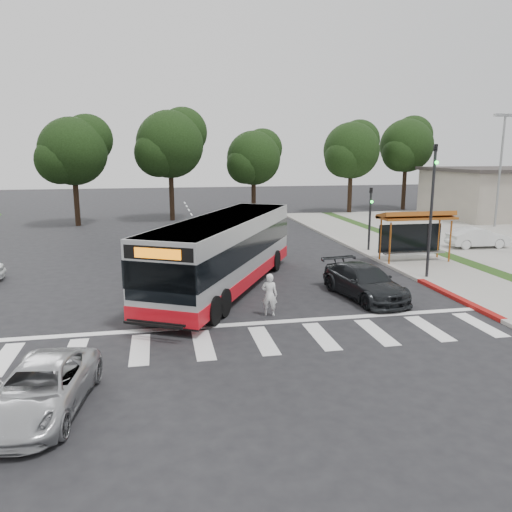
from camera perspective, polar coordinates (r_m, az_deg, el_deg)
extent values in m
plane|color=black|center=(21.42, -1.92, -4.83)|extent=(140.00, 140.00, 0.00)
cube|color=gray|center=(32.23, 15.35, 0.51)|extent=(4.00, 40.00, 0.12)
cube|color=#9E9991|center=(31.40, 12.08, 0.41)|extent=(0.30, 40.00, 0.15)
cube|color=maroon|center=(22.81, 21.95, -4.46)|extent=(0.32, 6.00, 0.15)
cube|color=#A9A08D|center=(53.93, 27.16, 6.31)|extent=(14.00, 10.00, 4.40)
cube|color=silver|center=(16.76, 0.87, -9.61)|extent=(18.00, 2.60, 0.01)
cylinder|color=#9C501A|center=(27.97, 15.06, 1.38)|extent=(0.10, 0.10, 2.30)
cylinder|color=#9C501A|center=(29.72, 21.31, 1.57)|extent=(0.10, 0.10, 2.30)
cylinder|color=#9C501A|center=(29.03, 14.03, 1.80)|extent=(0.10, 0.10, 2.30)
cylinder|color=#9C501A|center=(30.73, 20.13, 1.97)|extent=(0.10, 0.10, 2.30)
cube|color=#9C501A|center=(29.13, 17.87, 4.21)|extent=(4.20, 1.60, 0.12)
cube|color=#9C501A|center=(29.16, 17.84, 4.51)|extent=(4.20, 1.32, 0.51)
cube|color=black|center=(29.83, 17.17, 1.98)|extent=(3.80, 0.06, 1.60)
cube|color=gray|center=(29.44, 17.63, 0.35)|extent=(3.60, 0.40, 0.08)
cylinder|color=black|center=(25.44, 19.38, 4.63)|extent=(0.14, 0.14, 6.50)
imported|color=black|center=(25.28, 19.81, 10.82)|extent=(0.16, 0.20, 1.00)
sphere|color=#19E533|center=(25.13, 19.96, 10.01)|extent=(0.18, 0.18, 0.18)
cylinder|color=black|center=(31.78, 12.87, 4.03)|extent=(0.14, 0.14, 4.00)
imported|color=black|center=(31.62, 13.00, 6.72)|extent=(0.16, 0.20, 1.00)
sphere|color=#19E533|center=(31.49, 13.10, 6.05)|extent=(0.18, 0.18, 0.18)
cylinder|color=gray|center=(45.39, 26.10, 8.67)|extent=(0.18, 0.18, 9.00)
cube|color=gray|center=(45.13, 26.04, 14.27)|extent=(0.80, 0.35, 0.22)
cube|color=gray|center=(45.79, 27.17, 14.12)|extent=(0.80, 0.35, 0.22)
cylinder|color=black|center=(52.11, 10.68, 7.36)|extent=(0.44, 0.44, 4.40)
sphere|color=black|center=(51.97, 10.85, 11.76)|extent=(5.60, 5.60, 5.60)
sphere|color=black|center=(53.18, 11.69, 12.80)|extent=(4.20, 4.20, 4.20)
sphere|color=black|center=(50.96, 10.07, 11.00)|extent=(3.92, 3.92, 3.92)
cylinder|color=black|center=(56.83, 16.56, 7.55)|extent=(0.44, 0.44, 4.84)
sphere|color=black|center=(56.72, 16.82, 11.98)|extent=(5.60, 5.60, 5.60)
sphere|color=black|center=(58.01, 17.50, 13.02)|extent=(4.20, 4.20, 4.20)
sphere|color=black|center=(55.64, 16.21, 11.24)|extent=(3.92, 3.92, 3.92)
cylinder|color=black|center=(46.43, -9.62, 7.03)|extent=(0.44, 0.44, 4.84)
sphere|color=black|center=(46.29, -9.81, 12.47)|extent=(6.00, 6.00, 6.00)
sphere|color=black|center=(47.26, -8.39, 13.83)|extent=(4.50, 4.50, 4.50)
sphere|color=black|center=(45.52, -11.10, 11.46)|extent=(4.20, 4.20, 4.20)
cylinder|color=black|center=(49.32, -0.28, 6.95)|extent=(0.44, 0.44, 3.96)
sphere|color=black|center=(49.15, -0.28, 11.14)|extent=(5.20, 5.20, 5.20)
sphere|color=black|center=(50.12, 0.74, 12.18)|extent=(3.90, 3.90, 3.90)
sphere|color=black|center=(48.36, -1.21, 10.38)|extent=(3.64, 3.64, 3.64)
cylinder|color=black|center=(44.95, -19.83, 6.07)|extent=(0.44, 0.44, 4.40)
sphere|color=black|center=(44.78, -20.19, 11.17)|extent=(5.60, 5.60, 5.60)
sphere|color=black|center=(45.47, -18.69, 12.53)|extent=(4.20, 4.20, 4.20)
sphere|color=black|center=(44.25, -21.54, 10.16)|extent=(3.92, 3.92, 3.92)
imported|color=white|center=(18.97, 1.55, -4.44)|extent=(0.70, 0.57, 1.65)
imported|color=black|center=(21.78, 12.31, -2.90)|extent=(2.73, 5.10, 1.41)
imported|color=#AAACB0|center=(13.30, -23.40, -13.77)|extent=(2.60, 4.55, 1.20)
imported|color=silver|center=(35.15, 24.03, 1.95)|extent=(3.96, 1.51, 1.29)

